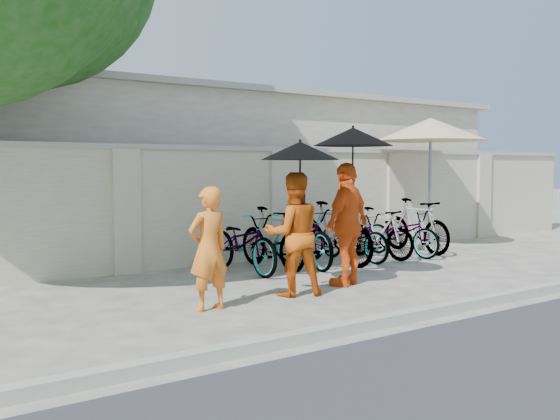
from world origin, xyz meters
TOP-DOWN VIEW (x-y plane):
  - ground at (0.00, 0.00)m, footprint 80.00×80.00m
  - kerb at (0.00, -1.70)m, footprint 40.00×0.16m
  - compound_wall at (1.00, 3.20)m, footprint 20.00×0.30m
  - building_behind at (2.00, 7.00)m, footprint 14.00×6.00m
  - monk_left at (-1.13, 0.08)m, footprint 0.57×0.41m
  - monk_center at (0.20, 0.18)m, footprint 0.96×0.85m
  - parasol_center at (0.25, 0.10)m, footprint 1.05×1.05m
  - monk_right at (1.26, 0.30)m, footprint 1.13×0.76m
  - parasol_right at (1.28, 0.22)m, footprint 1.14×1.14m
  - patio_umbrella at (5.28, 2.32)m, footprint 2.36×2.36m
  - bike_0 at (0.59, 2.08)m, footprint 0.70×1.89m
  - bike_1 at (1.17, 2.10)m, footprint 0.59×1.76m
  - bike_2 at (1.75, 2.02)m, footprint 0.91×2.02m
  - bike_3 at (2.33, 1.89)m, footprint 0.71×1.88m
  - bike_4 at (2.91, 2.02)m, footprint 0.72×1.75m
  - bike_5 at (3.49, 1.96)m, footprint 0.63×1.63m
  - bike_6 at (4.07, 1.94)m, footprint 0.81×1.78m
  - bike_7 at (4.65, 2.11)m, footprint 0.60×1.82m

SIDE VIEW (x-z plane):
  - ground at x=0.00m, z-range 0.00..0.00m
  - kerb at x=0.00m, z-range 0.00..0.12m
  - bike_4 at x=2.91m, z-range 0.00..0.90m
  - bike_6 at x=4.07m, z-range 0.00..0.90m
  - bike_5 at x=3.49m, z-range 0.00..0.96m
  - bike_0 at x=0.59m, z-range 0.00..0.98m
  - bike_2 at x=1.75m, z-range 0.00..1.03m
  - bike_1 at x=1.17m, z-range 0.00..1.04m
  - bike_7 at x=4.65m, z-range 0.00..1.08m
  - bike_3 at x=2.33m, z-range 0.00..1.10m
  - monk_left at x=-1.13m, z-range 0.00..1.48m
  - monk_center at x=0.20m, z-range 0.00..1.64m
  - monk_right at x=1.26m, z-range 0.00..1.78m
  - compound_wall at x=1.00m, z-range 0.00..2.00m
  - building_behind at x=2.00m, z-range 0.00..3.20m
  - parasol_center at x=0.25m, z-range 1.37..2.48m
  - parasol_right at x=1.28m, z-range 1.51..2.77m
  - patio_umbrella at x=5.28m, z-range 1.09..3.81m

